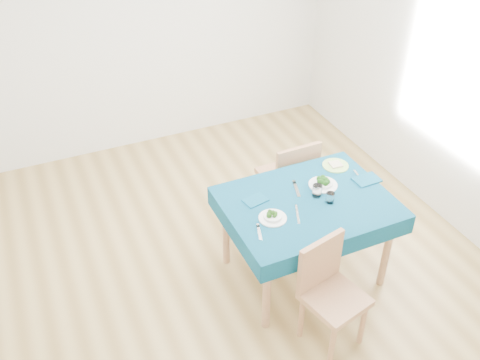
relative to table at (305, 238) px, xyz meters
name	(u,v)px	position (x,y,z in m)	size (l,w,h in m)	color
room_shell	(240,124)	(-0.41, 0.35, 0.97)	(4.02, 4.52, 2.73)	olive
table	(305,238)	(0.00, 0.00, 0.00)	(1.27, 0.96, 0.76)	#073A54
chair_near	(336,293)	(-0.15, -0.68, 0.11)	(0.39, 0.43, 0.97)	#9D6D4A
chair_far	(286,166)	(0.24, 0.77, 0.16)	(0.43, 0.47, 1.08)	#9D6D4A
bowl_near	(273,215)	(-0.34, -0.07, 0.41)	(0.21, 0.21, 0.06)	white
bowl_far	(323,182)	(0.21, 0.13, 0.41)	(0.23, 0.23, 0.07)	white
fork_near	(259,232)	(-0.50, -0.17, 0.38)	(0.02, 0.16, 0.00)	silver
knife_near	(297,214)	(-0.15, -0.10, 0.38)	(0.02, 0.22, 0.00)	silver
fork_far	(297,189)	(-0.01, 0.17, 0.38)	(0.03, 0.20, 0.00)	silver
knife_far	(360,178)	(0.54, 0.09, 0.38)	(0.02, 0.23, 0.00)	silver
napkin_near	(255,200)	(-0.36, 0.17, 0.38)	(0.18, 0.12, 0.01)	navy
napkin_far	(367,180)	(0.57, 0.04, 0.39)	(0.21, 0.15, 0.01)	navy
tumbler_center	(317,191)	(0.10, 0.03, 0.43)	(0.08, 0.08, 0.10)	white
tumbler_side	(330,198)	(0.14, -0.08, 0.42)	(0.07, 0.07, 0.08)	white
side_plate	(335,165)	(0.45, 0.32, 0.38)	(0.22, 0.22, 0.01)	#A4DC6B
bread_slice	(336,164)	(0.45, 0.32, 0.40)	(0.10, 0.10, 0.01)	beige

